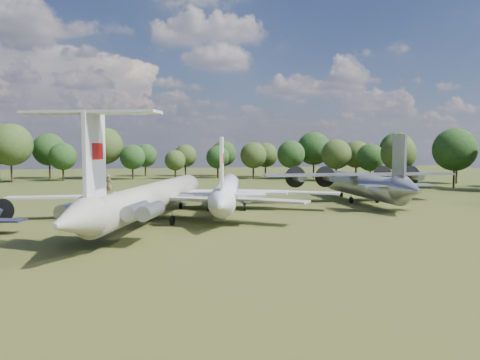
{
  "coord_description": "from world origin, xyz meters",
  "views": [
    {
      "loc": [
        -0.62,
        -62.82,
        9.45
      ],
      "look_at": [
        12.82,
        -1.34,
        5.0
      ],
      "focal_mm": 35.0,
      "sensor_mm": 36.0,
      "label": 1
    }
  ],
  "objects": [
    {
      "name": "il62_airliner",
      "position": [
        1.24,
        -3.56,
        2.46
      ],
      "size": [
        53.22,
        60.28,
        4.93
      ],
      "primitive_type": null,
      "rotation": [
        0.0,
        0.0,
        -0.34
      ],
      "color": "silver",
      "rests_on": "ground"
    },
    {
      "name": "tu104_jet",
      "position": [
        12.35,
        5.83,
        2.25
      ],
      "size": [
        42.81,
        51.28,
        4.49
      ],
      "primitive_type": null,
      "rotation": [
        0.0,
        0.0,
        -0.22
      ],
      "color": "silver",
      "rests_on": "ground"
    },
    {
      "name": "ground",
      "position": [
        0.0,
        0.0,
        0.0
      ],
      "size": [
        300.0,
        300.0,
        0.0
      ],
      "primitive_type": "plane",
      "color": "#213913",
      "rests_on": "ground"
    },
    {
      "name": "person_on_il62",
      "position": [
        -3.37,
        -16.57,
        5.87
      ],
      "size": [
        0.82,
        0.78,
        1.89
      ],
      "primitive_type": "imported",
      "rotation": [
        0.0,
        0.0,
        2.46
      ],
      "color": "olive",
      "rests_on": "il62_airliner"
    },
    {
      "name": "an12_transport",
      "position": [
        36.64,
        10.2,
        2.45
      ],
      "size": [
        34.93,
        38.68,
        4.9
      ],
      "primitive_type": null,
      "rotation": [
        0.0,
        0.0,
        -0.04
      ],
      "color": "#ABADB3",
      "rests_on": "ground"
    }
  ]
}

